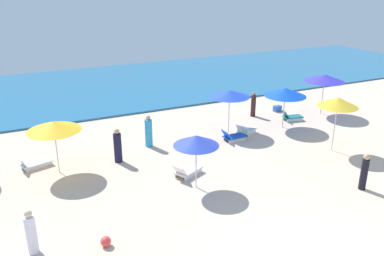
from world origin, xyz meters
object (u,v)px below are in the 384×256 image
Objects in this scene: beachgoer_3 at (31,233)px; cooler_box_0 at (277,109)px; lounge_chair_2_0 at (291,117)px; umbrella_6 at (230,94)px; umbrella_0 at (325,78)px; umbrella_4 at (196,141)px; beach_ball_1 at (106,241)px; lounge_chair_6_1 at (233,136)px; umbrella_2 at (285,92)px; lounge_chair_1_0 at (34,163)px; beachgoer_4 at (364,172)px; umbrella_1 at (54,126)px; beachgoer_0 at (118,146)px; umbrella_5 at (338,102)px; lounge_chair_6_0 at (246,130)px; beachgoer_6 at (253,105)px; beachgoer_2 at (149,132)px; lounge_chair_4_0 at (187,171)px.

cooler_box_0 is at bearing -93.04° from beachgoer_3.
umbrella_6 is at bearing 100.92° from lounge_chair_2_0.
umbrella_0 reaches higher than umbrella_4.
beach_ball_1 is at bearing 129.09° from lounge_chair_2_0.
beach_ball_1 is at bearing -140.57° from umbrella_6.
cooler_box_0 is at bearing -61.34° from lounge_chair_6_1.
umbrella_2 is 0.98× the size of umbrella_6.
beachgoer_4 is at bearing -139.22° from lounge_chair_1_0.
umbrella_1 is 1.78× the size of lounge_chair_6_1.
beachgoer_0 is (-9.61, -0.46, -1.30)m from umbrella_2.
umbrella_5 is at bearing 57.12° from beachgoer_0.
umbrella_0 is 6.50m from lounge_chair_6_0.
beachgoer_6 reaches higher than lounge_chair_2_0.
umbrella_2 reaches higher than beachgoer_2.
umbrella_2 is 1.42× the size of beachgoer_0.
beachgoer_2 is at bearing -178.58° from umbrella_0.
umbrella_4 is at bearing 98.24° from beachgoer_4.
lounge_chair_4_0 is at bearing 91.34° from lounge_chair_6_0.
umbrella_4 is 6.68× the size of beach_ball_1.
beachgoer_4 is at bearing -4.18° from beach_ball_1.
umbrella_6 is 12.47m from beachgoer_3.
umbrella_1 reaches higher than beachgoer_6.
cooler_box_0 is (8.88, 6.62, -1.87)m from umbrella_4.
beachgoer_0 reaches higher than lounge_chair_2_0.
umbrella_1 reaches higher than umbrella_4.
beachgoer_4 is 9.51m from beachgoer_6.
umbrella_6 is at bearing -105.57° from lounge_chair_1_0.
beachgoer_3 is 3.18× the size of cooler_box_0.
umbrella_1 is 5.91m from lounge_chair_4_0.
umbrella_5 is (12.44, -3.26, 0.33)m from umbrella_1.
lounge_chair_4_0 is 5.93m from umbrella_6.
umbrella_1 is 13.58m from lounge_chair_2_0.
lounge_chair_2_0 is 0.82× the size of beachgoer_2.
umbrella_4 is (-11.04, -5.10, -0.22)m from umbrella_0.
beachgoer_0 is at bearing 62.68° from lounge_chair_6_0.
umbrella_2 is at bearing -93.32° from lounge_chair_4_0.
umbrella_0 is at bearing 2.47° from beachgoer_4.
lounge_chair_6_1 is at bearing 61.75° from beachgoer_2.
beachgoer_4 is (12.33, -1.40, 0.04)m from beachgoer_3.
beachgoer_2 is at bearing 51.61° from lounge_chair_6_0.
umbrella_0 is 1.65× the size of lounge_chair_4_0.
umbrella_4 is (-7.43, -4.15, -0.01)m from umbrella_2.
umbrella_2 is 1.62× the size of lounge_chair_6_0.
lounge_chair_1_0 reaches higher than lounge_chair_6_1.
lounge_chair_6_0 is 0.92× the size of beachgoer_4.
cooler_box_0 is at bearing 33.93° from beach_ball_1.
umbrella_0 is 6.77m from umbrella_6.
umbrella_1 is 1.04× the size of umbrella_4.
lounge_chair_1_0 is 1.01× the size of lounge_chair_4_0.
umbrella_6 is (4.28, 4.80, 0.14)m from umbrella_4.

